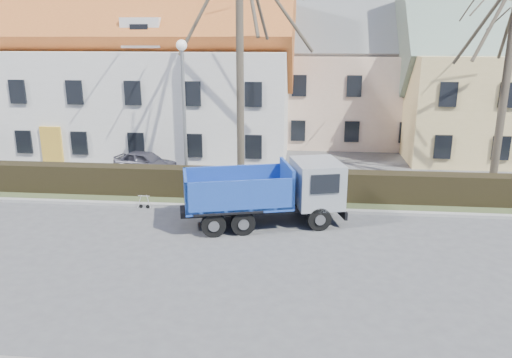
# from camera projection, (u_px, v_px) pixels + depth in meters

# --- Properties ---
(ground) EXTENTS (120.00, 120.00, 0.00)m
(ground) POSITION_uv_depth(u_px,v_px,m) (268.00, 257.00, 16.53)
(ground) COLOR #454648
(curb_far) EXTENTS (80.00, 0.30, 0.12)m
(curb_far) POSITION_uv_depth(u_px,v_px,m) (276.00, 209.00, 20.91)
(curb_far) COLOR gray
(curb_far) RESTS_ON ground
(grass_strip) EXTENTS (80.00, 3.00, 0.10)m
(grass_strip) POSITION_uv_depth(u_px,v_px,m) (278.00, 197.00, 22.44)
(grass_strip) COLOR #384426
(grass_strip) RESTS_ON ground
(hedge) EXTENTS (60.00, 0.90, 1.30)m
(hedge) POSITION_uv_depth(u_px,v_px,m) (278.00, 186.00, 22.08)
(hedge) COLOR black
(hedge) RESTS_ON ground
(building_white) EXTENTS (26.80, 10.80, 9.50)m
(building_white) POSITION_uv_depth(u_px,v_px,m) (85.00, 73.00, 31.76)
(building_white) COLOR silver
(building_white) RESTS_ON ground
(building_pink) EXTENTS (10.80, 8.80, 8.00)m
(building_pink) POSITION_uv_depth(u_px,v_px,m) (349.00, 82.00, 34.16)
(building_pink) COLOR #D4AF96
(building_pink) RESTS_ON ground
(tree_1) EXTENTS (9.20, 9.20, 12.65)m
(tree_1) POSITION_uv_depth(u_px,v_px,m) (240.00, 52.00, 23.10)
(tree_1) COLOR #3E362B
(tree_1) RESTS_ON ground
(tree_2) EXTENTS (8.00, 8.00, 11.00)m
(tree_2) POSITION_uv_depth(u_px,v_px,m) (507.00, 72.00, 22.17)
(tree_2) COLOR #3E362B
(tree_2) RESTS_ON ground
(dump_truck) EXTENTS (6.69, 3.89, 2.52)m
(dump_truck) POSITION_uv_depth(u_px,v_px,m) (258.00, 193.00, 19.02)
(dump_truck) COLOR navy
(dump_truck) RESTS_ON ground
(streetlight) EXTENTS (0.55, 0.55, 6.98)m
(streetlight) POSITION_uv_depth(u_px,v_px,m) (184.00, 117.00, 22.68)
(streetlight) COLOR gray
(streetlight) RESTS_ON ground
(cart_frame) EXTENTS (0.71, 0.42, 0.64)m
(cart_frame) POSITION_uv_depth(u_px,v_px,m) (139.00, 201.00, 21.10)
(cart_frame) COLOR silver
(cart_frame) RESTS_ON ground
(parked_car_a) EXTENTS (3.66, 2.13, 1.17)m
(parked_car_a) POSITION_uv_depth(u_px,v_px,m) (146.00, 162.00, 26.57)
(parked_car_a) COLOR #3B3A46
(parked_car_a) RESTS_ON ground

